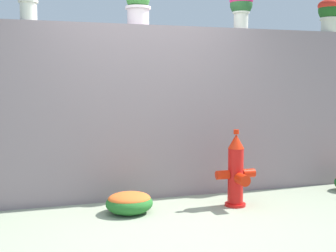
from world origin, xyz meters
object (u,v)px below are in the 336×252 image
object	(u,v)px
flower_bush_right	(129,202)
fire_hydrant	(236,172)
potted_plant_4	(330,11)
potted_plant_3	(241,6)
potted_plant_2	(138,3)

from	to	relation	value
flower_bush_right	fire_hydrant	bearing A→B (deg)	-4.44
potted_plant_4	potted_plant_3	bearing A→B (deg)	180.00
fire_hydrant	flower_bush_right	xyz separation A→B (m)	(-1.19, 0.09, -0.26)
potted_plant_3	flower_bush_right	distance (m)	2.76
potted_plant_2	potted_plant_3	size ratio (longest dim) A/B	1.02
potted_plant_3	potted_plant_2	bearing A→B (deg)	177.13
potted_plant_2	potted_plant_4	distance (m)	2.60
potted_plant_3	potted_plant_4	bearing A→B (deg)	-0.00
potted_plant_2	fire_hydrant	world-z (taller)	potted_plant_2
potted_plant_3	flower_bush_right	world-z (taller)	potted_plant_3
fire_hydrant	flower_bush_right	distance (m)	1.22
fire_hydrant	potted_plant_2	bearing A→B (deg)	140.99
potted_plant_4	flower_bush_right	bearing A→B (deg)	-168.30
potted_plant_3	fire_hydrant	bearing A→B (deg)	-118.29
potted_plant_2	fire_hydrant	xyz separation A→B (m)	(0.93, -0.75, -1.91)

